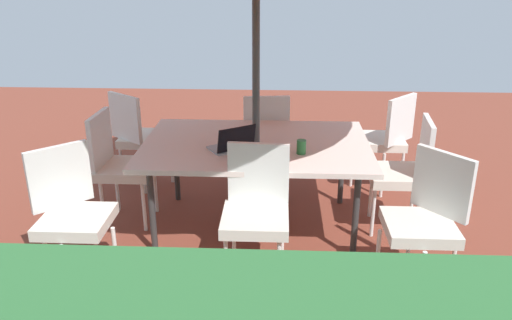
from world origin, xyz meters
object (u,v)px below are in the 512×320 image
object	(u,v)px
chair_southeast	(139,134)
dining_table	(256,148)
laptop	(232,144)
chair_southwest	(385,136)
chair_south	(265,135)
cup	(301,147)
chair_northeast	(71,210)
chair_northwest	(426,216)
chair_east	(119,162)
chair_north	(256,208)
chair_west	(405,169)

from	to	relation	value
chair_southeast	dining_table	bearing A→B (deg)	-176.80
chair_southeast	laptop	distance (m)	1.45
chair_southwest	chair_south	world-z (taller)	same
chair_southwest	chair_south	xyz separation A→B (m)	(1.18, 0.00, 0.00)
chair_southeast	cup	size ratio (longest dim) A/B	8.87
chair_northeast	cup	distance (m)	1.74
chair_northwest	chair_northeast	world-z (taller)	same
dining_table	chair_east	distance (m)	1.19
chair_northeast	chair_southwest	bearing A→B (deg)	-8.07
chair_south	chair_southeast	bearing A→B (deg)	-4.36
chair_east	chair_north	world-z (taller)	same
chair_south	laptop	xyz separation A→B (m)	(0.23, 1.03, 0.26)
chair_northeast	cup	xyz separation A→B (m)	(-1.61, -0.62, 0.27)
chair_southwest	chair_northwest	xyz separation A→B (m)	(0.04, 1.68, 0.00)
dining_table	chair_west	bearing A→B (deg)	-179.52
dining_table	cup	distance (m)	0.45
chair_west	chair_northwest	size ratio (longest dim) A/B	1.00
chair_northwest	cup	bearing A→B (deg)	-166.47
dining_table	chair_northeast	size ratio (longest dim) A/B	1.90
chair_west	chair_northeast	xyz separation A→B (m)	(2.48, 0.87, 0.00)
chair_west	chair_north	bearing A→B (deg)	-51.00
dining_table	chair_east	xyz separation A→B (m)	(1.18, -0.05, -0.16)
chair_east	chair_south	world-z (taller)	same
chair_southwest	chair_southeast	world-z (taller)	same
cup	chair_northwest	bearing A→B (deg)	144.13
dining_table	chair_south	size ratio (longest dim) A/B	1.90
chair_west	chair_north	xyz separation A→B (m)	(1.20, 0.78, 0.00)
chair_west	chair_northeast	size ratio (longest dim) A/B	1.00
chair_south	chair_north	world-z (taller)	same
laptop	chair_south	bearing A→B (deg)	-135.60
chair_southwest	cup	xyz separation A→B (m)	(0.87, 1.08, 0.27)
chair_east	laptop	bearing A→B (deg)	-100.73
laptop	chair_northeast	bearing A→B (deg)	-0.79
chair_west	laptop	distance (m)	1.45
chair_north	dining_table	bearing A→B (deg)	96.29
chair_north	laptop	bearing A→B (deg)	113.71
chair_northeast	dining_table	bearing A→B (deg)	-8.01
chair_west	chair_north	size ratio (longest dim) A/B	1.00
chair_southeast	chair_northeast	xyz separation A→B (m)	(0.04, 1.67, 0.00)
chair_south	chair_northeast	distance (m)	2.14
chair_west	chair_south	world-z (taller)	same
cup	chair_south	bearing A→B (deg)	-73.97
chair_south	chair_northeast	bearing A→B (deg)	46.72
dining_table	cup	size ratio (longest dim) A/B	16.83
laptop	chair_north	bearing A→B (deg)	77.15
chair_north	chair_northeast	xyz separation A→B (m)	(1.28, 0.09, 0.00)
chair_north	chair_northwest	bearing A→B (deg)	-0.06
chair_west	chair_southwest	xyz separation A→B (m)	(0.01, -0.84, 0.00)
chair_southeast	chair_northeast	world-z (taller)	same
chair_east	chair_north	distance (m)	1.46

